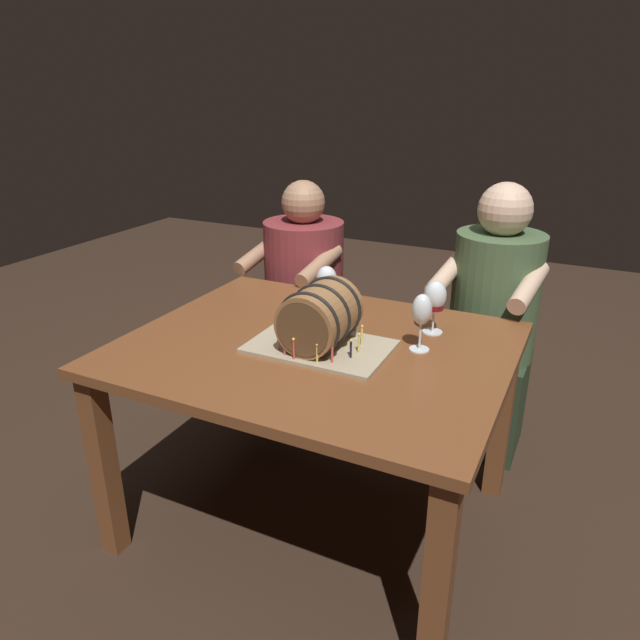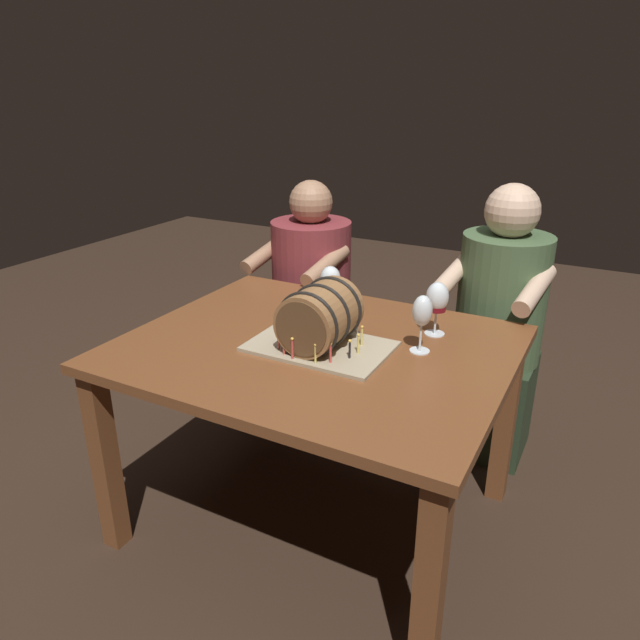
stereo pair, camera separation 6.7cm
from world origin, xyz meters
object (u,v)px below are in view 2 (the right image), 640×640
(barrel_cake, at_px, (320,320))
(wine_glass_red, at_px, (437,300))
(person_seated_left, at_px, (311,303))
(wine_glass_empty, at_px, (422,313))
(wine_glass_rose, at_px, (330,280))
(person_seated_right, at_px, (497,333))
(dining_table, at_px, (316,370))

(barrel_cake, relative_size, wine_glass_red, 2.40)
(wine_glass_red, distance_m, person_seated_left, 0.97)
(wine_glass_empty, distance_m, wine_glass_rose, 0.50)
(wine_glass_red, xyz_separation_m, person_seated_left, (-0.77, 0.50, -0.31))
(barrel_cake, distance_m, wine_glass_red, 0.42)
(wine_glass_red, relative_size, person_seated_right, 0.16)
(wine_glass_rose, distance_m, person_seated_right, 0.77)
(wine_glass_red, height_order, person_seated_right, person_seated_right)
(dining_table, bearing_deg, wine_glass_rose, 109.76)
(barrel_cake, bearing_deg, person_seated_right, 62.05)
(wine_glass_rose, xyz_separation_m, person_seated_right, (0.57, 0.44, -0.27))
(barrel_cake, height_order, person_seated_left, person_seated_left)
(barrel_cake, height_order, wine_glass_rose, barrel_cake)
(dining_table, relative_size, person_seated_left, 1.12)
(dining_table, bearing_deg, wine_glass_red, 39.42)
(barrel_cake, relative_size, person_seated_right, 0.39)
(dining_table, distance_m, person_seated_left, 0.90)
(person_seated_left, bearing_deg, wine_glass_red, -33.07)
(wine_glass_rose, bearing_deg, dining_table, -70.24)
(barrel_cake, relative_size, wine_glass_empty, 2.36)
(dining_table, bearing_deg, person_seated_right, 59.84)
(wine_glass_empty, height_order, person_seated_right, person_seated_right)
(wine_glass_rose, distance_m, wine_glass_red, 0.45)
(wine_glass_empty, distance_m, person_seated_right, 0.74)
(wine_glass_empty, bearing_deg, wine_glass_rose, 153.03)
(person_seated_left, xyz_separation_m, person_seated_right, (0.90, 0.00, 0.02))
(wine_glass_empty, relative_size, person_seated_left, 0.17)
(wine_glass_empty, relative_size, person_seated_right, 0.16)
(dining_table, distance_m, wine_glass_red, 0.48)
(person_seated_left, bearing_deg, wine_glass_rose, -53.05)
(wine_glass_rose, bearing_deg, wine_glass_red, -8.53)
(person_seated_left, bearing_deg, person_seated_right, 0.00)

